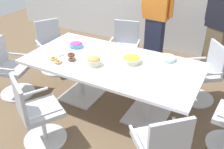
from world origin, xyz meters
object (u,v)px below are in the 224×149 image
at_px(office_chair_2, 37,116).
at_px(office_chair_5, 203,76).
at_px(conference_table, 112,70).
at_px(donut_platter, 63,58).
at_px(snack_bowl_cookies, 94,61).
at_px(person_standing_0, 156,14).
at_px(snack_bowl_chips_yellow, 131,59).
at_px(snack_bowl_candy_mix, 76,45).
at_px(plate_stack, 167,58).
at_px(office_chair_1, 10,71).
at_px(person_standing_1, 220,23).
at_px(office_chair_0, 53,49).
at_px(office_chair_6, 124,50).

distance_m(office_chair_2, office_chair_5, 2.45).
xyz_separation_m(conference_table, donut_platter, (-0.63, -0.26, 0.14)).
bearing_deg(office_chair_5, snack_bowl_cookies, 91.06).
xyz_separation_m(office_chair_2, person_standing_0, (0.45, 2.70, 0.58)).
bearing_deg(conference_table, office_chair_5, 37.15).
height_order(snack_bowl_chips_yellow, donut_platter, snack_bowl_chips_yellow).
xyz_separation_m(office_chair_2, snack_bowl_candy_mix, (-0.28, 1.23, 0.38)).
distance_m(snack_bowl_candy_mix, plate_stack, 1.38).
relative_size(office_chair_1, office_chair_5, 1.00).
distance_m(conference_table, office_chair_2, 1.17).
bearing_deg(donut_platter, person_standing_0, 71.13).
distance_m(office_chair_1, office_chair_5, 2.95).
bearing_deg(person_standing_0, office_chair_5, 146.80).
distance_m(person_standing_0, snack_bowl_candy_mix, 1.65).
xyz_separation_m(office_chair_1, person_standing_0, (1.57, 2.08, 0.58)).
bearing_deg(person_standing_1, donut_platter, 76.12).
distance_m(person_standing_1, donut_platter, 2.65).
height_order(office_chair_1, snack_bowl_chips_yellow, office_chair_1).
bearing_deg(person_standing_1, office_chair_5, 117.40).
bearing_deg(plate_stack, snack_bowl_cookies, -143.25).
height_order(office_chair_1, snack_bowl_cookies, office_chair_1).
xyz_separation_m(office_chair_0, snack_bowl_cookies, (1.34, -0.70, 0.40)).
bearing_deg(person_standing_1, office_chair_1, 66.43).
relative_size(office_chair_5, plate_stack, 3.84).
bearing_deg(office_chair_0, conference_table, 101.37).
bearing_deg(office_chair_2, snack_bowl_cookies, 103.28).
distance_m(snack_bowl_cookies, donut_platter, 0.46).
xyz_separation_m(snack_bowl_candy_mix, plate_stack, (1.35, 0.24, -0.01)).
distance_m(conference_table, office_chair_6, 1.15).
distance_m(office_chair_5, person_standing_1, 1.06).
xyz_separation_m(person_standing_0, donut_platter, (-0.65, -1.89, -0.22)).
distance_m(office_chair_1, person_standing_0, 2.67).
xyz_separation_m(person_standing_0, snack_bowl_cookies, (-0.19, -1.82, -0.18)).
bearing_deg(office_chair_0, person_standing_0, 156.23).
relative_size(office_chair_1, snack_bowl_chips_yellow, 3.51).
distance_m(office_chair_5, snack_bowl_cookies, 1.69).
xyz_separation_m(person_standing_0, snack_bowl_candy_mix, (-0.73, -1.46, -0.20)).
relative_size(conference_table, person_standing_1, 1.32).
xyz_separation_m(conference_table, snack_bowl_cookies, (-0.17, -0.19, 0.18)).
bearing_deg(snack_bowl_candy_mix, snack_bowl_cookies, -33.57).
distance_m(conference_table, person_standing_1, 2.09).
xyz_separation_m(office_chair_1, office_chair_2, (1.12, -0.62, 0.00)).
distance_m(office_chair_5, person_standing_0, 1.47).
xyz_separation_m(snack_bowl_cookies, donut_platter, (-0.46, -0.07, -0.04)).
distance_m(office_chair_2, snack_bowl_chips_yellow, 1.41).
xyz_separation_m(office_chair_0, snack_bowl_chips_yellow, (1.75, -0.39, 0.39)).
bearing_deg(donut_platter, office_chair_6, 77.67).
bearing_deg(person_standing_1, office_chair_2, 88.25).
bearing_deg(office_chair_1, person_standing_0, 125.98).
xyz_separation_m(person_standing_1, snack_bowl_cookies, (-1.27, -1.94, -0.15)).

